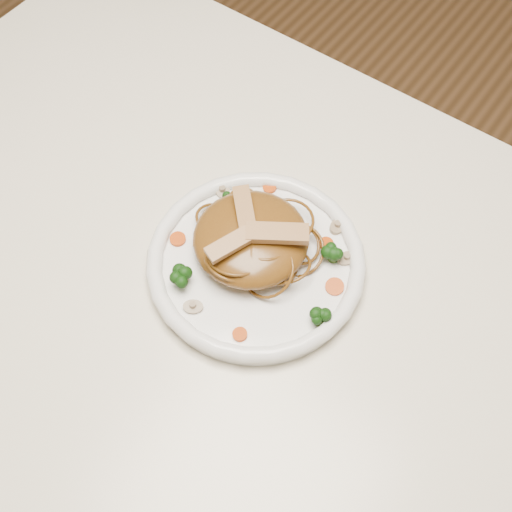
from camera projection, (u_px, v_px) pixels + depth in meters
The scene contains 20 objects.
ground at pixel (245, 446), 1.47m from camera, with size 4.00×4.00×0.00m, color #4E341B.
table at pixel (239, 315), 0.91m from camera, with size 1.20×0.80×0.75m.
plate at pixel (256, 265), 0.83m from camera, with size 0.27×0.27×0.02m, color white.
noodle_mound at pixel (251, 238), 0.81m from camera, with size 0.14×0.14×0.05m, color brown.
chicken_a at pixel (277, 233), 0.78m from camera, with size 0.07×0.02×0.01m, color tan.
chicken_b at pixel (244, 209), 0.79m from camera, with size 0.06×0.02×0.01m, color tan.
chicken_c at pixel (232, 243), 0.77m from camera, with size 0.06×0.02×0.01m, color tan.
broccoli_0 at pixel (334, 252), 0.81m from camera, with size 0.03×0.03×0.03m, color #0F360B, non-canonical shape.
broccoli_1 at pixel (228, 200), 0.85m from camera, with size 0.03×0.03×0.03m, color #0F360B, non-canonical shape.
broccoli_2 at pixel (181, 277), 0.79m from camera, with size 0.03×0.03×0.03m, color #0F360B, non-canonical shape.
broccoli_3 at pixel (320, 316), 0.77m from camera, with size 0.02×0.02×0.03m, color #0F360B, non-canonical shape.
carrot_0 at pixel (326, 244), 0.83m from camera, with size 0.02×0.02×0.01m, color #B84706.
carrot_1 at pixel (178, 239), 0.83m from camera, with size 0.02×0.02×0.01m, color #B84706.
carrot_2 at pixel (335, 287), 0.80m from camera, with size 0.02×0.02×0.01m, color #B84706.
carrot_3 at pixel (270, 187), 0.88m from camera, with size 0.02×0.02×0.01m, color #B84706.
carrot_4 at pixel (240, 334), 0.77m from camera, with size 0.02×0.02×0.01m, color #B84706.
mushroom_0 at pixel (193, 307), 0.78m from camera, with size 0.02×0.02×0.01m, color tan.
mushroom_1 at pixel (346, 259), 0.82m from camera, with size 0.02×0.02×0.01m, color tan.
mushroom_2 at pixel (222, 191), 0.87m from camera, with size 0.03×0.03×0.01m, color tan.
mushroom_3 at pixel (338, 226), 0.84m from camera, with size 0.03×0.03×0.01m, color tan.
Camera 1 is at (0.26, -0.31, 1.47)m, focal length 46.80 mm.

